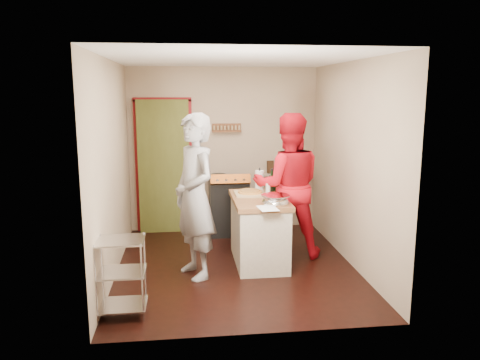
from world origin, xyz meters
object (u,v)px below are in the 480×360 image
person_stripe (195,197)px  person_red (288,186)px  stove (229,206)px  wire_shelving (121,273)px  island (259,228)px

person_stripe → person_red: (1.26, 0.59, -0.02)m
stove → person_red: person_red is taller
person_stripe → person_red: 1.39m
stove → person_stripe: bearing=-108.5°
wire_shelving → person_stripe: person_stripe is taller
island → person_stripe: (-0.84, -0.36, 0.53)m
island → person_red: size_ratio=0.67×
person_stripe → wire_shelving: bearing=-64.5°
wire_shelving → person_red: person_red is taller
wire_shelving → island: 2.07m
wire_shelving → island: island is taller
wire_shelving → person_stripe: bearing=51.0°
stove → person_red: 1.40m
wire_shelving → person_red: (2.03, 1.53, 0.53)m
stove → island: size_ratio=0.77×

